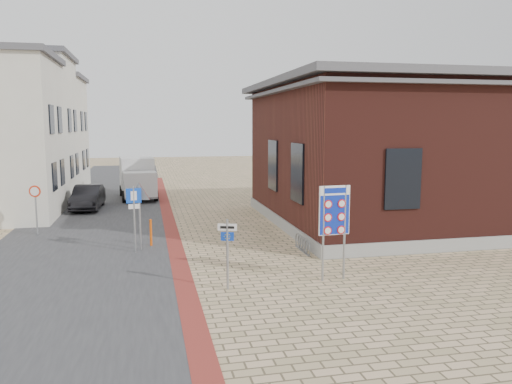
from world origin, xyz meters
name	(u,v)px	position (x,y,z in m)	size (l,w,h in m)	color
ground	(245,273)	(0.00, 0.00, 0.00)	(120.00, 120.00, 0.00)	tan
road_strip	(105,205)	(-5.50, 15.00, 0.01)	(7.00, 60.00, 0.02)	#38383A
curb_strip	(168,218)	(-2.00, 10.00, 0.01)	(0.60, 40.00, 0.02)	maroon
brick_building	(398,151)	(8.99, 7.00, 3.49)	(13.00, 13.00, 6.80)	gray
townhouse_mid	(12,128)	(-10.99, 18.00, 4.57)	(7.40, 6.40, 9.10)	beige
townhouse_far	(34,133)	(-10.99, 24.00, 4.17)	(7.40, 6.40, 8.30)	beige
bike_rack	(303,245)	(2.65, 2.20, 0.26)	(0.08, 1.80, 0.60)	slate
sedan	(88,197)	(-6.30, 13.93, 0.68)	(1.43, 4.10, 1.35)	black
box_truck	(138,178)	(-3.60, 17.63, 1.36)	(2.49, 5.18, 2.63)	slate
border_sign	(334,212)	(2.50, -1.33, 2.11)	(1.00, 0.13, 2.93)	gray
essen_sign	(227,244)	(-0.80, -1.50, 1.33)	(0.54, 0.22, 2.06)	gray
parking_sign	(134,208)	(-3.50, 3.38, 1.70)	(0.55, 0.12, 2.50)	gray
yield_sign	(139,199)	(-3.31, 3.72, 1.96)	(0.91, 0.16, 2.55)	gray
speed_sign	(36,202)	(-7.71, 7.39, 1.43)	(0.50, 0.14, 2.16)	gray
bollard	(151,233)	(-2.91, 4.30, 0.53)	(0.10, 0.10, 1.06)	#E4530C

